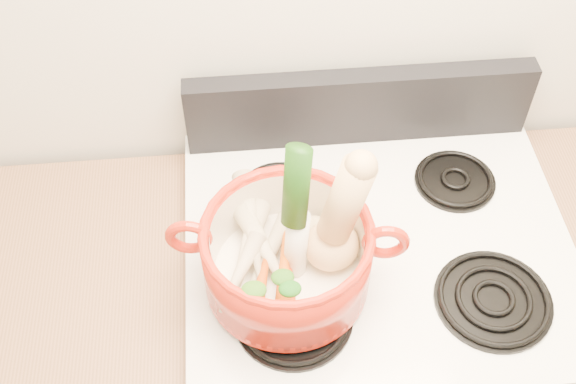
{
  "coord_description": "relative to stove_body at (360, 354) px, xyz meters",
  "views": [
    {
      "loc": [
        -0.26,
        0.56,
        2.13
      ],
      "look_at": [
        -0.2,
        1.29,
        1.25
      ],
      "focal_mm": 45.0,
      "sensor_mm": 36.0,
      "label": 1
    }
  ],
  "objects": [
    {
      "name": "pot_handle_left",
      "position": [
        -0.37,
        -0.06,
        0.64
      ],
      "size": [
        0.09,
        0.03,
        0.09
      ],
      "primitive_type": "torus",
      "rotation": [
        1.57,
        0.0,
        -0.12
      ],
      "color": "#B01E0F",
      "rests_on": "dutch_oven"
    },
    {
      "name": "cooktop",
      "position": [
        0.0,
        0.0,
        0.47
      ],
      "size": [
        0.78,
        0.67,
        0.03
      ],
      "primitive_type": "cube",
      "color": "white",
      "rests_on": "stove_body"
    },
    {
      "name": "parsnip_0",
      "position": [
        -0.23,
        -0.08,
        0.56
      ],
      "size": [
        0.14,
        0.2,
        0.06
      ],
      "primitive_type": "cone",
      "rotation": [
        1.66,
        0.0,
        -0.52
      ],
      "color": "beige",
      "rests_on": "dutch_oven"
    },
    {
      "name": "burner_front_right",
      "position": [
        0.19,
        -0.16,
        0.5
      ],
      "size": [
        0.22,
        0.22,
        0.02
      ],
      "primitive_type": "cylinder",
      "color": "black",
      "rests_on": "cooktop"
    },
    {
      "name": "carrot_0",
      "position": [
        -0.2,
        -0.13,
        0.56
      ],
      "size": [
        0.04,
        0.15,
        0.04
      ],
      "primitive_type": "cone",
      "rotation": [
        1.66,
        0.0,
        -0.07
      ],
      "color": "#C74009",
      "rests_on": "dutch_oven"
    },
    {
      "name": "dutch_oven",
      "position": [
        -0.2,
        -0.09,
        0.58
      ],
      "size": [
        0.35,
        0.35,
        0.15
      ],
      "primitive_type": "cylinder",
      "rotation": [
        0.0,
        0.0,
        -0.12
      ],
      "color": "#B01E0F",
      "rests_on": "burner_front_left"
    },
    {
      "name": "carrot_2",
      "position": [
        -0.2,
        -0.1,
        0.57
      ],
      "size": [
        0.05,
        0.17,
        0.04
      ],
      "primitive_type": "cone",
      "rotation": [
        1.66,
        0.0,
        -0.12
      ],
      "color": "#DB640A",
      "rests_on": "dutch_oven"
    },
    {
      "name": "burner_back_right",
      "position": [
        0.19,
        0.14,
        0.5
      ],
      "size": [
        0.17,
        0.17,
        0.02
      ],
      "primitive_type": "cylinder",
      "color": "black",
      "rests_on": "cooktop"
    },
    {
      "name": "control_backsplash",
      "position": [
        0.0,
        0.3,
        0.58
      ],
      "size": [
        0.76,
        0.05,
        0.18
      ],
      "primitive_type": "cube",
      "color": "black",
      "rests_on": "cooktop"
    },
    {
      "name": "burner_back_left",
      "position": [
        -0.19,
        0.14,
        0.5
      ],
      "size": [
        0.17,
        0.17,
        0.02
      ],
      "primitive_type": "cylinder",
      "color": "black",
      "rests_on": "cooktop"
    },
    {
      "name": "leek",
      "position": [
        -0.18,
        -0.07,
        0.69
      ],
      "size": [
        0.08,
        0.11,
        0.31
      ],
      "primitive_type": "cylinder",
      "rotation": [
        -0.16,
        0.0,
        -0.42
      ],
      "color": "white",
      "rests_on": "dutch_oven"
    },
    {
      "name": "parsnip_3",
      "position": [
        -0.28,
        -0.11,
        0.58
      ],
      "size": [
        0.11,
        0.16,
        0.05
      ],
      "primitive_type": "cone",
      "rotation": [
        1.66,
        0.0,
        -0.49
      ],
      "color": "beige",
      "rests_on": "dutch_oven"
    },
    {
      "name": "parsnip_4",
      "position": [
        -0.26,
        -0.01,
        0.59
      ],
      "size": [
        0.06,
        0.24,
        0.07
      ],
      "primitive_type": "cone",
      "rotation": [
        1.66,
        0.0,
        0.08
      ],
      "color": "beige",
      "rests_on": "dutch_oven"
    },
    {
      "name": "carrot_1",
      "position": [
        -0.25,
        -0.14,
        0.57
      ],
      "size": [
        0.07,
        0.16,
        0.05
      ],
      "primitive_type": "cone",
      "rotation": [
        1.66,
        0.0,
        -0.25
      ],
      "color": "#BC4909",
      "rests_on": "dutch_oven"
    },
    {
      "name": "parsnip_2",
      "position": [
        -0.23,
        -0.06,
        0.58
      ],
      "size": [
        0.12,
        0.21,
        0.06
      ],
      "primitive_type": "cone",
      "rotation": [
        1.66,
        0.0,
        0.4
      ],
      "color": "beige",
      "rests_on": "dutch_oven"
    },
    {
      "name": "stove_body",
      "position": [
        0.0,
        0.0,
        0.0
      ],
      "size": [
        0.76,
        0.65,
        0.92
      ],
      "primitive_type": "cube",
      "color": "silver",
      "rests_on": "floor"
    },
    {
      "name": "burner_front_left",
      "position": [
        -0.19,
        -0.16,
        0.5
      ],
      "size": [
        0.22,
        0.22,
        0.02
      ],
      "primitive_type": "cylinder",
      "color": "black",
      "rests_on": "cooktop"
    },
    {
      "name": "pot_handle_right",
      "position": [
        -0.02,
        -0.11,
        0.64
      ],
      "size": [
        0.09,
        0.03,
        0.09
      ],
      "primitive_type": "torus",
      "rotation": [
        1.57,
        0.0,
        -0.12
      ],
      "color": "#B01E0F",
      "rests_on": "dutch_oven"
    },
    {
      "name": "parsnip_1",
      "position": [
        -0.27,
        -0.06,
        0.57
      ],
      "size": [
        0.11,
        0.22,
        0.06
      ],
      "primitive_type": "cone",
      "rotation": [
        1.66,
        0.0,
        -0.32
      ],
      "color": "beige",
      "rests_on": "dutch_oven"
    },
    {
      "name": "ginger",
      "position": [
        -0.16,
        -0.01,
        0.56
      ],
      "size": [
        0.09,
        0.08,
        0.04
      ],
      "primitive_type": "ellipsoid",
      "rotation": [
        0.0,
        0.0,
        0.32
      ],
      "color": "#D9C685",
      "rests_on": "dutch_oven"
    },
    {
      "name": "squash",
      "position": [
        -0.11,
        -0.07,
        0.67
      ],
      "size": [
        0.18,
        0.14,
        0.28
      ],
      "primitive_type": null,
      "rotation": [
        0.0,
        0.23,
        0.18
      ],
      "color": "#DBB770",
      "rests_on": "dutch_oven"
    }
  ]
}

